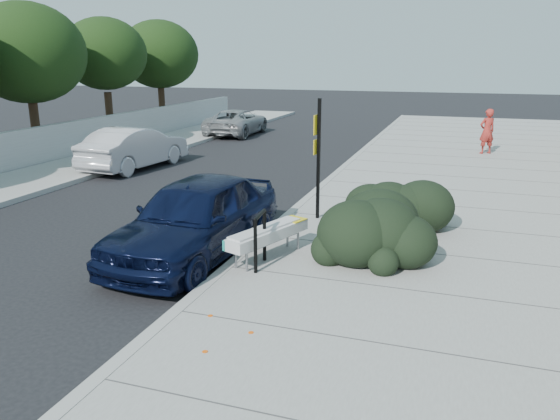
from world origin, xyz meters
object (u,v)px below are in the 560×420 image
(bike_rack, at_px, (260,235))
(suv_silver, at_px, (237,122))
(sign_post, at_px, (318,152))
(bench, at_px, (268,234))
(wagon_silver, at_px, (135,148))
(pedestrian, at_px, (487,131))
(sedan_navy, at_px, (195,218))

(bike_rack, bearing_deg, suv_silver, 108.70)
(bike_rack, relative_size, sign_post, 0.36)
(bench, height_order, wagon_silver, wagon_silver)
(bench, distance_m, pedestrian, 15.18)
(sedan_navy, distance_m, wagon_silver, 10.14)
(bike_rack, relative_size, sedan_navy, 0.21)
(sedan_navy, bearing_deg, wagon_silver, 133.09)
(sign_post, relative_size, sedan_navy, 0.59)
(bench, xyz_separation_m, pedestrian, (4.41, 14.52, 0.43))
(wagon_silver, bearing_deg, sedan_navy, 135.06)
(bike_rack, distance_m, sign_post, 3.68)
(bike_rack, xyz_separation_m, sign_post, (0.18, 3.54, 1.02))
(sign_post, relative_size, suv_silver, 0.60)
(bench, distance_m, wagon_silver, 11.23)
(sign_post, xyz_separation_m, sedan_navy, (-1.78, -3.08, -0.96))
(bike_rack, bearing_deg, wagon_silver, 128.94)
(bike_rack, height_order, pedestrian, pedestrian)
(bike_rack, bearing_deg, bench, 84.66)
(bench, xyz_separation_m, sign_post, (0.19, 3.07, 1.16))
(suv_silver, height_order, pedestrian, pedestrian)
(bench, xyz_separation_m, sedan_navy, (-1.59, -0.00, 0.20))
(sign_post, xyz_separation_m, suv_silver, (-8.28, 14.42, -1.13))
(sign_post, bearing_deg, bike_rack, -82.74)
(wagon_silver, xyz_separation_m, suv_silver, (0.00, 9.72, -0.10))
(pedestrian, bearing_deg, wagon_silver, -3.18)
(sedan_navy, bearing_deg, sign_post, 63.11)
(bench, xyz_separation_m, bike_rack, (0.00, -0.46, 0.14))
(bike_rack, relative_size, wagon_silver, 0.23)
(sedan_navy, bearing_deg, bike_rack, -12.95)
(wagon_silver, relative_size, pedestrian, 2.55)
(bench, height_order, sign_post, sign_post)
(wagon_silver, bearing_deg, pedestrian, -146.53)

